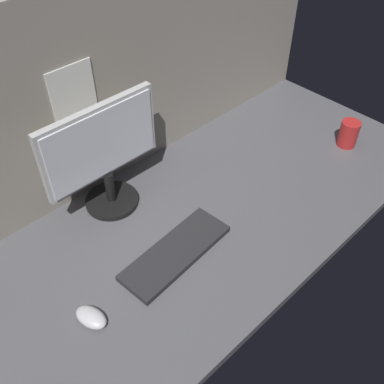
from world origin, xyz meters
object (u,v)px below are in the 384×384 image
at_px(monitor, 103,154).
at_px(keyboard, 176,252).
at_px(mouse, 91,317).
at_px(mug_red_plastic, 349,134).

bearing_deg(monitor, keyboard, -89.01).
height_order(keyboard, mouse, mouse).
bearing_deg(monitor, mouse, -132.69).
bearing_deg(keyboard, mouse, 177.25).
height_order(keyboard, mug_red_plastic, mug_red_plastic).
distance_m(monitor, keyboard, 0.38).
bearing_deg(mug_red_plastic, monitor, 156.19).
height_order(monitor, keyboard, monitor).
xyz_separation_m(monitor, mug_red_plastic, (0.86, -0.38, -0.15)).
distance_m(keyboard, mug_red_plastic, 0.86).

